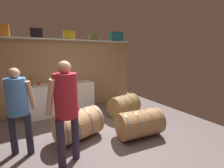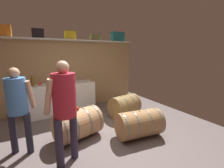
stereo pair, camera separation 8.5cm
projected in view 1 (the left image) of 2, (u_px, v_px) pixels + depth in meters
ground_plane at (95, 133)px, 3.51m from camera, size 5.62×8.27×0.02m
back_wall_panel at (69, 76)px, 4.91m from camera, size 4.42×0.10×2.10m
high_shelf_board at (68, 40)px, 4.58m from camera, size 4.07×0.40×0.03m
toolcase_black at (36, 33)px, 4.13m from camera, size 0.30×0.22×0.25m
toolcase_yellow at (69, 35)px, 4.56m from camera, size 0.30×0.19×0.24m
toolcase_olive at (94, 37)px, 4.96m from camera, size 0.31×0.23×0.20m
toolcase_teal at (116, 37)px, 5.36m from camera, size 0.45×0.24×0.31m
work_cabinet at (61, 98)px, 4.57m from camera, size 1.89×0.54×0.89m
wine_bottle_amber at (31, 82)px, 4.07m from camera, size 0.08×0.08×0.29m
wine_glass at (72, 80)px, 4.53m from camera, size 0.09×0.09×0.15m
red_funnel at (39, 83)px, 4.27m from camera, size 0.11×0.11×0.09m
wine_barrel_near at (78, 124)px, 3.22m from camera, size 1.02×0.80×0.62m
wine_barrel_far at (140, 123)px, 3.31m from camera, size 1.00×0.67×0.57m
wine_barrel_flank at (124, 106)px, 4.39m from camera, size 0.89×0.73×0.60m
tasting_cup at (78, 109)px, 3.16m from camera, size 0.06×0.06×0.06m
winemaker_pouring at (18, 103)px, 2.59m from camera, size 0.48×0.43×1.52m
visitor_tasting at (66, 103)px, 2.35m from camera, size 0.52×0.45×1.64m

